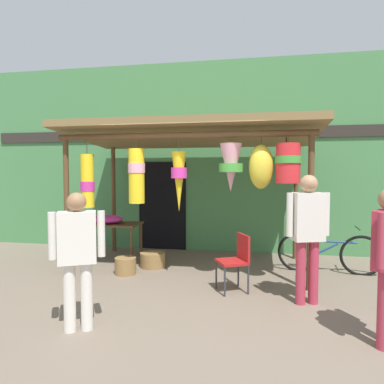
{
  "coord_description": "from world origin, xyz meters",
  "views": [
    {
      "loc": [
        1.12,
        -5.46,
        1.74
      ],
      "look_at": [
        -0.1,
        1.11,
        1.38
      ],
      "focal_mm": 32.38,
      "sensor_mm": 36.0,
      "label": 1
    }
  ],
  "objects": [
    {
      "name": "parked_bicycle",
      "position": [
        2.38,
        0.86,
        0.35
      ],
      "size": [
        1.75,
        0.44,
        0.92
      ],
      "color": "black",
      "rests_on": "ground_plane"
    },
    {
      "name": "vendor_in_orange",
      "position": [
        -0.8,
        -2.01,
        0.9
      ],
      "size": [
        0.54,
        0.37,
        1.53
      ],
      "color": "silver",
      "rests_on": "ground_plane"
    },
    {
      "name": "ground_plane",
      "position": [
        0.0,
        0.0,
        0.0
      ],
      "size": [
        30.0,
        30.0,
        0.0
      ],
      "primitive_type": "plane",
      "color": "#756656"
    },
    {
      "name": "flower_heap_on_table",
      "position": [
        -1.84,
        1.03,
        0.82
      ],
      "size": [
        0.7,
        0.49,
        0.17
      ],
      "color": "#D13399",
      "rests_on": "display_table"
    },
    {
      "name": "wicker_basket_spare",
      "position": [
        -1.09,
        0.13,
        0.14
      ],
      "size": [
        0.37,
        0.37,
        0.29
      ],
      "primitive_type": "cylinder",
      "color": "olive",
      "rests_on": "ground_plane"
    },
    {
      "name": "wicker_basket_by_table",
      "position": [
        -0.76,
        0.65,
        0.13
      ],
      "size": [
        0.47,
        0.47,
        0.27
      ],
      "primitive_type": "cylinder",
      "color": "olive",
      "rests_on": "ground_plane"
    },
    {
      "name": "market_stall_canopy",
      "position": [
        0.09,
        0.57,
        2.23
      ],
      "size": [
        4.42,
        2.45,
        2.61
      ],
      "color": "brown",
      "rests_on": "ground_plane"
    },
    {
      "name": "shopper_by_bananas",
      "position": [
        1.8,
        -0.72,
        1.02
      ],
      "size": [
        0.57,
        0.33,
        1.72
      ],
      "color": "#B23347",
      "rests_on": "ground_plane"
    },
    {
      "name": "folding_chair",
      "position": [
        0.85,
        -0.39,
        0.5
      ],
      "size": [
        0.53,
        0.53,
        0.84
      ],
      "color": "#AD1E1E",
      "rests_on": "ground_plane"
    },
    {
      "name": "shop_facade",
      "position": [
        -0.01,
        2.31,
        2.11
      ],
      "size": [
        11.37,
        0.29,
        4.21
      ],
      "color": "#47844C",
      "rests_on": "ground_plane"
    },
    {
      "name": "display_table",
      "position": [
        -1.84,
        1.1,
        0.65
      ],
      "size": [
        1.29,
        0.68,
        0.73
      ],
      "color": "brown",
      "rests_on": "ground_plane"
    }
  ]
}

